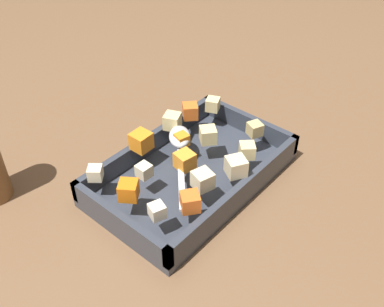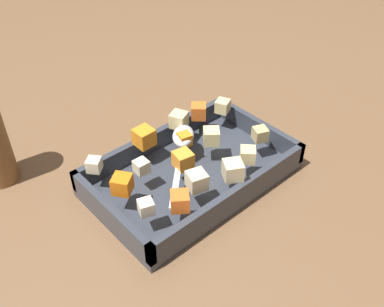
# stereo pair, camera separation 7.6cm
# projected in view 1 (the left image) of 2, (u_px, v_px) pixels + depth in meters

# --- Properties ---
(ground_plane) EXTENTS (4.00, 4.00, 0.00)m
(ground_plane) POSITION_uv_depth(u_px,v_px,m) (203.00, 179.00, 0.81)
(ground_plane) COLOR brown
(baking_dish) EXTENTS (0.36, 0.22, 0.05)m
(baking_dish) POSITION_uv_depth(u_px,v_px,m) (192.00, 174.00, 0.79)
(baking_dish) COLOR #333842
(baking_dish) RESTS_ON ground_plane
(carrot_chunk_mid_left) EXTENTS (0.04, 0.04, 0.03)m
(carrot_chunk_mid_left) POSITION_uv_depth(u_px,v_px,m) (129.00, 190.00, 0.69)
(carrot_chunk_mid_left) COLOR orange
(carrot_chunk_mid_left) RESTS_ON baking_dish
(carrot_chunk_under_handle) EXTENTS (0.03, 0.03, 0.03)m
(carrot_chunk_under_handle) POSITION_uv_depth(u_px,v_px,m) (141.00, 141.00, 0.78)
(carrot_chunk_under_handle) COLOR orange
(carrot_chunk_under_handle) RESTS_ON baking_dish
(carrot_chunk_heap_top) EXTENTS (0.04, 0.04, 0.03)m
(carrot_chunk_heap_top) POSITION_uv_depth(u_px,v_px,m) (190.00, 111.00, 0.86)
(carrot_chunk_heap_top) COLOR orange
(carrot_chunk_heap_top) RESTS_ON baking_dish
(carrot_chunk_corner_sw) EXTENTS (0.03, 0.03, 0.02)m
(carrot_chunk_corner_sw) POSITION_uv_depth(u_px,v_px,m) (181.00, 140.00, 0.79)
(carrot_chunk_corner_sw) COLOR orange
(carrot_chunk_corner_sw) RESTS_ON baking_dish
(carrot_chunk_mid_right) EXTENTS (0.03, 0.03, 0.03)m
(carrot_chunk_mid_right) POSITION_uv_depth(u_px,v_px,m) (185.00, 160.00, 0.74)
(carrot_chunk_mid_right) COLOR orange
(carrot_chunk_mid_right) RESTS_ON baking_dish
(carrot_chunk_corner_nw) EXTENTS (0.04, 0.04, 0.03)m
(carrot_chunk_corner_nw) POSITION_uv_depth(u_px,v_px,m) (190.00, 202.00, 0.67)
(carrot_chunk_corner_nw) COLOR orange
(carrot_chunk_corner_nw) RESTS_ON baking_dish
(potato_chunk_far_right) EXTENTS (0.04, 0.04, 0.03)m
(potato_chunk_far_right) POSITION_uv_depth(u_px,v_px,m) (172.00, 121.00, 0.83)
(potato_chunk_far_right) COLOR #E0CC89
(potato_chunk_far_right) RESTS_ON baking_dish
(potato_chunk_corner_ne) EXTENTS (0.04, 0.04, 0.03)m
(potato_chunk_corner_ne) POSITION_uv_depth(u_px,v_px,m) (203.00, 180.00, 0.70)
(potato_chunk_corner_ne) COLOR beige
(potato_chunk_corner_ne) RESTS_ON baking_dish
(potato_chunk_front_center) EXTENTS (0.04, 0.04, 0.03)m
(potato_chunk_front_center) POSITION_uv_depth(u_px,v_px,m) (234.00, 168.00, 0.73)
(potato_chunk_front_center) COLOR beige
(potato_chunk_front_center) RESTS_ON baking_dish
(potato_chunk_heap_side) EXTENTS (0.02, 0.02, 0.02)m
(potato_chunk_heap_side) POSITION_uv_depth(u_px,v_px,m) (144.00, 171.00, 0.73)
(potato_chunk_heap_side) COLOR beige
(potato_chunk_heap_side) RESTS_ON baking_dish
(potato_chunk_near_right) EXTENTS (0.03, 0.03, 0.02)m
(potato_chunk_near_right) POSITION_uv_depth(u_px,v_px,m) (255.00, 129.00, 0.82)
(potato_chunk_near_right) COLOR tan
(potato_chunk_near_right) RESTS_ON baking_dish
(potato_chunk_rim_edge) EXTENTS (0.03, 0.03, 0.03)m
(potato_chunk_rim_edge) POSITION_uv_depth(u_px,v_px,m) (213.00, 104.00, 0.88)
(potato_chunk_rim_edge) COLOR #E0CC89
(potato_chunk_rim_edge) RESTS_ON baking_dish
(potato_chunk_back_center) EXTENTS (0.04, 0.04, 0.03)m
(potato_chunk_back_center) POSITION_uv_depth(u_px,v_px,m) (208.00, 135.00, 0.80)
(potato_chunk_back_center) COLOR #E0CC89
(potato_chunk_back_center) RESTS_ON baking_dish
(potato_chunk_corner_se) EXTENTS (0.03, 0.03, 0.02)m
(potato_chunk_corner_se) POSITION_uv_depth(u_px,v_px,m) (95.00, 173.00, 0.72)
(potato_chunk_corner_se) COLOR beige
(potato_chunk_corner_se) RESTS_ON baking_dish
(potato_chunk_near_spoon) EXTENTS (0.04, 0.04, 0.03)m
(potato_chunk_near_spoon) POSITION_uv_depth(u_px,v_px,m) (247.00, 150.00, 0.77)
(potato_chunk_near_spoon) COLOR #E0CC89
(potato_chunk_near_spoon) RESTS_ON baking_dish
(parsnip_chunk_near_left) EXTENTS (0.03, 0.03, 0.02)m
(parsnip_chunk_near_left) POSITION_uv_depth(u_px,v_px,m) (157.00, 211.00, 0.66)
(parsnip_chunk_near_left) COLOR silver
(parsnip_chunk_near_left) RESTS_ON baking_dish
(serving_spoon) EXTENTS (0.17, 0.16, 0.02)m
(serving_spoon) POSITION_uv_depth(u_px,v_px,m) (180.00, 141.00, 0.79)
(serving_spoon) COLOR silver
(serving_spoon) RESTS_ON baking_dish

